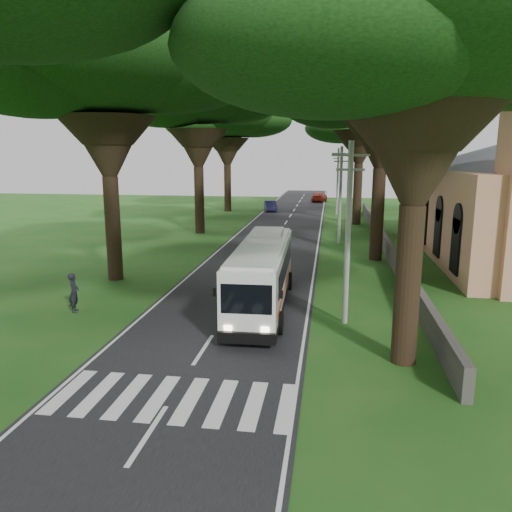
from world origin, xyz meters
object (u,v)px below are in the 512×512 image
at_px(coach_bus, 262,273).
at_px(pole_mid, 340,194).
at_px(distant_car_b, 270,206).
at_px(pedestrian, 74,293).
at_px(distant_car_c, 319,197).
at_px(pole_far, 338,180).
at_px(pole_near, 348,231).

bearing_deg(coach_bus, pole_mid, 76.20).
bearing_deg(distant_car_b, pedestrian, -108.72).
height_order(coach_bus, distant_car_b, coach_bus).
relative_size(coach_bus, distant_car_c, 2.22).
xyz_separation_m(pole_far, distant_car_b, (-8.50, 2.68, -3.49)).
relative_size(pole_mid, pole_far, 1.00).
xyz_separation_m(distant_car_c, pedestrian, (-10.28, -56.62, 0.21)).
relative_size(pole_near, coach_bus, 0.73).
bearing_deg(distant_car_b, distant_car_c, 53.26).
xyz_separation_m(pole_far, distant_car_c, (-2.50, 16.34, -3.43)).
distance_m(pole_far, distant_car_b, 9.57).
bearing_deg(pole_far, coach_bus, -95.96).
height_order(coach_bus, pedestrian, coach_bus).
bearing_deg(distant_car_b, pole_near, -91.76).
bearing_deg(pole_near, pedestrian, -178.74).
height_order(distant_car_b, distant_car_c, distant_car_c).
xyz_separation_m(pole_near, pedestrian, (-12.78, -0.28, -3.23)).
xyz_separation_m(pole_mid, pole_far, (0.00, 20.00, 0.00)).
distance_m(pole_mid, distant_car_c, 36.59).
distance_m(pole_near, pedestrian, 13.19).
bearing_deg(distant_car_b, pole_far, -30.51).
xyz_separation_m(pole_near, pole_far, (0.00, 40.00, 0.00)).
height_order(coach_bus, distant_car_c, coach_bus).
bearing_deg(coach_bus, pole_far, 82.58).
bearing_deg(distant_car_c, pole_far, 104.63).
bearing_deg(pole_far, pole_mid, -90.00).
height_order(pole_far, pedestrian, pole_far).
bearing_deg(pole_near, distant_car_b, 101.26).
xyz_separation_m(coach_bus, distant_car_b, (-4.51, 40.92, -1.03)).
bearing_deg(coach_bus, distant_car_b, 94.83).
relative_size(pole_near, pole_mid, 1.00).
xyz_separation_m(coach_bus, distant_car_c, (1.49, 54.58, -0.98)).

